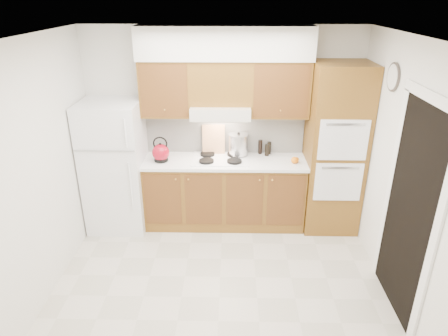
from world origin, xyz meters
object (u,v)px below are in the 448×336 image
Objects in this scene: oven_cabinet at (334,150)px; stock_pot at (238,144)px; fridge at (116,166)px; kettle at (161,152)px.

oven_cabinet reaches higher than stock_pot.
fridge is 0.78× the size of oven_cabinet.
oven_cabinet is 1.24m from stock_pot.
kettle is at bearing -0.77° from fridge.
stock_pot is (-1.23, 0.17, 0.00)m from oven_cabinet.
kettle is (0.61, -0.01, 0.20)m from fridge.
kettle is at bearing -168.21° from stock_pot.
fridge is at bearing -158.86° from kettle.
oven_cabinet is 9.86× the size of kettle.
oven_cabinet is (2.85, 0.03, 0.24)m from fridge.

